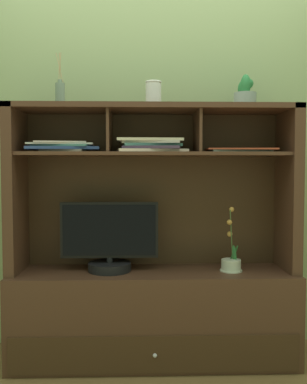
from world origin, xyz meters
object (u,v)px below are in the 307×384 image
(tv_monitor, at_px, (109,242))
(diffuser_bottle, at_px, (60,94))
(magazine_stack_left, at_px, (240,150))
(potted_orchid, at_px, (231,262))
(magazine_stack_centre, at_px, (151,146))
(magazine_stack_right, at_px, (63,147))
(media_console, at_px, (153,286))
(ceramic_vase, at_px, (153,94))
(potted_succulent, at_px, (245,94))

(tv_monitor, relative_size, diffuser_bottle, 1.89)
(tv_monitor, height_order, magazine_stack_left, magazine_stack_left)
(potted_orchid, height_order, magazine_stack_centre, magazine_stack_centre)
(magazine_stack_right, bearing_deg, diffuser_bottle, 117.70)
(magazine_stack_left, height_order, diffuser_bottle, diffuser_bottle)
(magazine_stack_right, distance_m, diffuser_bottle, 0.31)
(diffuser_bottle, bearing_deg, media_console, 0.99)
(tv_monitor, bearing_deg, ceramic_vase, 5.98)
(tv_monitor, relative_size, potted_orchid, 1.50)
(media_console, xyz_separation_m, potted_orchid, (0.46, -0.05, 0.16))
(tv_monitor, distance_m, magazine_stack_centre, 0.62)
(ceramic_vase, bearing_deg, magazine_stack_right, -175.59)
(magazine_stack_centre, distance_m, ceramic_vase, 0.31)
(media_console, height_order, diffuser_bottle, diffuser_bottle)
(media_console, xyz_separation_m, ceramic_vase, (0.00, -0.00, 1.15))
(potted_succulent, bearing_deg, tv_monitor, -177.22)
(magazine_stack_left, height_order, magazine_stack_right, magazine_stack_right)
(magazine_stack_centre, distance_m, magazine_stack_right, 0.51)
(potted_orchid, relative_size, diffuser_bottle, 1.26)
(tv_monitor, bearing_deg, magazine_stack_right, -177.13)
(potted_orchid, bearing_deg, ceramic_vase, 173.86)
(media_console, distance_m, magazine_stack_left, 0.96)
(magazine_stack_left, relative_size, magazine_stack_right, 0.95)
(magazine_stack_centre, height_order, magazine_stack_right, magazine_stack_centre)
(tv_monitor, distance_m, ceramic_vase, 0.91)
(diffuser_bottle, xyz_separation_m, potted_succulent, (1.09, 0.02, 0.01))
(magazine_stack_centre, height_order, diffuser_bottle, diffuser_bottle)
(magazine_stack_right, distance_m, ceramic_vase, 0.61)
(media_console, relative_size, potted_succulent, 8.91)
(potted_orchid, relative_size, magazine_stack_centre, 0.92)
(media_console, height_order, potted_succulent, potted_succulent)
(tv_monitor, relative_size, ceramic_vase, 3.92)
(diffuser_bottle, height_order, potted_succulent, diffuser_bottle)
(ceramic_vase, bearing_deg, tv_monitor, -174.02)
(magazine_stack_left, bearing_deg, magazine_stack_centre, 178.20)
(potted_succulent, height_order, ceramic_vase, potted_succulent)
(potted_orchid, distance_m, magazine_stack_right, 1.20)
(magazine_stack_left, bearing_deg, tv_monitor, 178.38)
(potted_orchid, bearing_deg, magazine_stack_right, 179.50)
(magazine_stack_left, distance_m, magazine_stack_centre, 0.52)
(media_console, xyz_separation_m, diffuser_bottle, (-0.54, -0.01, 1.14))
(media_console, height_order, potted_orchid, media_console)
(diffuser_bottle, bearing_deg, magazine_stack_centre, -2.63)
(potted_orchid, bearing_deg, potted_succulent, 35.64)
(potted_orchid, xyz_separation_m, magazine_stack_left, (0.05, 0.00, 0.66))
(magazine_stack_left, bearing_deg, ceramic_vase, 174.46)
(media_console, relative_size, ceramic_vase, 11.43)
(ceramic_vase, bearing_deg, potted_succulent, 1.24)
(tv_monitor, distance_m, potted_orchid, 0.73)
(tv_monitor, bearing_deg, potted_orchid, -1.75)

